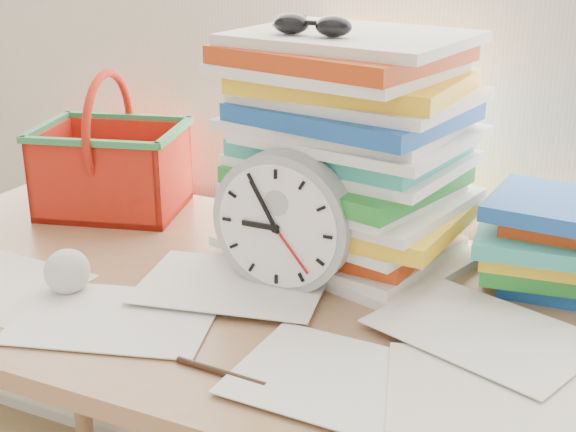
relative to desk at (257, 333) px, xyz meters
The scene contains 9 objects.
desk is the anchor object (origin of this frame).
paper_stack 0.33m from the desk, 66.19° to the left, with size 0.37×0.31×0.38m, color white, non-canonical shape.
clock 0.19m from the desk, 37.19° to the left, with size 0.22×0.22×0.04m, color #A0A1A1.
sunglasses 0.49m from the desk, 73.69° to the left, with size 0.14×0.12×0.04m, color black, non-canonical shape.
book_stack 0.51m from the desk, 25.84° to the left, with size 0.29×0.22×0.15m, color white, non-canonical shape.
basket 0.52m from the desk, 154.12° to the left, with size 0.27×0.21×0.27m, color red, non-canonical shape.
crumpled_ball 0.31m from the desk, 153.80° to the right, with size 0.07×0.07×0.07m, color silver.
pen 0.26m from the desk, 73.04° to the right, with size 0.01×0.01×0.13m, color black.
scattered_papers 0.08m from the desk, ahead, with size 1.26×0.42×0.02m, color white, non-canonical shape.
Camera 1 is at (0.53, 0.60, 1.30)m, focal length 50.00 mm.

